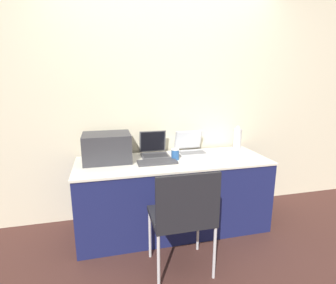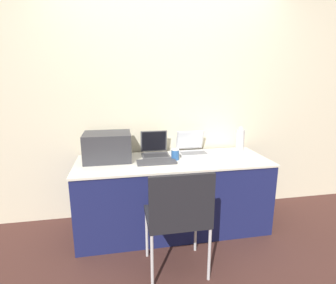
{
  "view_description": "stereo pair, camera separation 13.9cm",
  "coord_description": "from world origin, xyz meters",
  "px_view_note": "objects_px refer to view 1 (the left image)",
  "views": [
    {
      "loc": [
        -0.65,
        -2.09,
        1.53
      ],
      "look_at": [
        -0.05,
        0.37,
        0.92
      ],
      "focal_mm": 28.0,
      "sensor_mm": 36.0,
      "label": 1
    },
    {
      "loc": [
        -0.52,
        -2.12,
        1.53
      ],
      "look_at": [
        -0.05,
        0.37,
        0.92
      ],
      "focal_mm": 28.0,
      "sensor_mm": 36.0,
      "label": 2
    }
  ],
  "objects_px": {
    "printer": "(107,146)",
    "coffee_cup": "(175,154)",
    "laptop_right": "(191,148)",
    "metal_pitcher": "(237,138)",
    "laptop_left": "(154,151)",
    "chair": "(184,213)",
    "external_keyboard": "(157,162)"
  },
  "relations": [
    {
      "from": "laptop_right",
      "to": "external_keyboard",
      "type": "relative_size",
      "value": 0.83
    },
    {
      "from": "external_keyboard",
      "to": "metal_pitcher",
      "type": "distance_m",
      "value": 1.06
    },
    {
      "from": "chair",
      "to": "printer",
      "type": "bearing_deg",
      "value": 123.8
    },
    {
      "from": "laptop_right",
      "to": "metal_pitcher",
      "type": "relative_size",
      "value": 1.15
    },
    {
      "from": "metal_pitcher",
      "to": "chair",
      "type": "distance_m",
      "value": 1.36
    },
    {
      "from": "laptop_right",
      "to": "chair",
      "type": "height_order",
      "value": "laptop_right"
    },
    {
      "from": "laptop_right",
      "to": "printer",
      "type": "bearing_deg",
      "value": -173.86
    },
    {
      "from": "coffee_cup",
      "to": "laptop_right",
      "type": "bearing_deg",
      "value": 41.33
    },
    {
      "from": "metal_pitcher",
      "to": "laptop_left",
      "type": "bearing_deg",
      "value": -177.4
    },
    {
      "from": "laptop_right",
      "to": "metal_pitcher",
      "type": "bearing_deg",
      "value": 2.71
    },
    {
      "from": "chair",
      "to": "laptop_left",
      "type": "bearing_deg",
      "value": 93.51
    },
    {
      "from": "laptop_right",
      "to": "metal_pitcher",
      "type": "height_order",
      "value": "metal_pitcher"
    },
    {
      "from": "laptop_left",
      "to": "laptop_right",
      "type": "xyz_separation_m",
      "value": [
        0.41,
        0.02,
        -0.0
      ]
    },
    {
      "from": "coffee_cup",
      "to": "metal_pitcher",
      "type": "xyz_separation_m",
      "value": [
        0.81,
        0.23,
        0.07
      ]
    },
    {
      "from": "laptop_left",
      "to": "chair",
      "type": "height_order",
      "value": "laptop_left"
    },
    {
      "from": "laptop_left",
      "to": "external_keyboard",
      "type": "height_order",
      "value": "laptop_left"
    },
    {
      "from": "external_keyboard",
      "to": "coffee_cup",
      "type": "relative_size",
      "value": 3.46
    },
    {
      "from": "printer",
      "to": "laptop_left",
      "type": "xyz_separation_m",
      "value": [
        0.49,
        0.08,
        -0.09
      ]
    },
    {
      "from": "coffee_cup",
      "to": "metal_pitcher",
      "type": "relative_size",
      "value": 0.4
    },
    {
      "from": "laptop_left",
      "to": "external_keyboard",
      "type": "relative_size",
      "value": 0.75
    },
    {
      "from": "laptop_left",
      "to": "laptop_right",
      "type": "height_order",
      "value": "laptop_left"
    },
    {
      "from": "laptop_left",
      "to": "laptop_right",
      "type": "distance_m",
      "value": 0.41
    },
    {
      "from": "laptop_left",
      "to": "external_keyboard",
      "type": "distance_m",
      "value": 0.27
    },
    {
      "from": "printer",
      "to": "coffee_cup",
      "type": "xyz_separation_m",
      "value": [
        0.66,
        -0.11,
        -0.09
      ]
    },
    {
      "from": "metal_pitcher",
      "to": "external_keyboard",
      "type": "bearing_deg",
      "value": -163.1
    },
    {
      "from": "printer",
      "to": "laptop_right",
      "type": "xyz_separation_m",
      "value": [
        0.9,
        0.1,
        -0.1
      ]
    },
    {
      "from": "laptop_right",
      "to": "coffee_cup",
      "type": "distance_m",
      "value": 0.31
    },
    {
      "from": "coffee_cup",
      "to": "chair",
      "type": "xyz_separation_m",
      "value": [
        -0.12,
        -0.7,
        -0.26
      ]
    },
    {
      "from": "printer",
      "to": "metal_pitcher",
      "type": "relative_size",
      "value": 1.67
    },
    {
      "from": "metal_pitcher",
      "to": "coffee_cup",
      "type": "bearing_deg",
      "value": -163.87
    },
    {
      "from": "printer",
      "to": "laptop_right",
      "type": "relative_size",
      "value": 1.45
    },
    {
      "from": "coffee_cup",
      "to": "chair",
      "type": "height_order",
      "value": "chair"
    }
  ]
}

